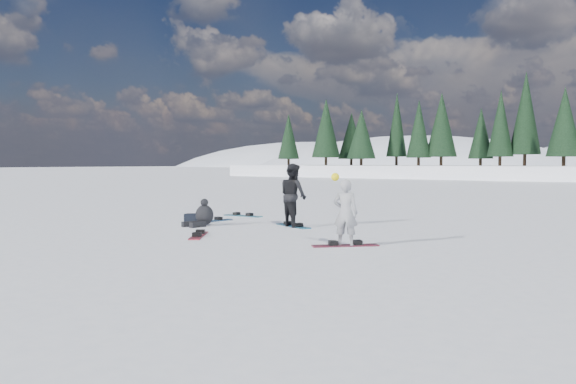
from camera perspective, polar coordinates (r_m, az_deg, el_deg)
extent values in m
plane|color=white|center=(14.89, 0.70, -4.20)|extent=(420.00, 420.00, 0.00)
ellipsoid|color=white|center=(198.89, 12.40, -1.53)|extent=(143.00, 110.00, 49.50)
ellipsoid|color=white|center=(267.65, 1.98, -0.46)|extent=(169.00, 130.00, 52.00)
cone|color=black|center=(81.70, 1.04, 5.37)|extent=(3.20, 3.20, 7.50)
cone|color=black|center=(79.94, 2.92, 5.42)|extent=(3.20, 3.20, 7.50)
cone|color=black|center=(78.27, 4.87, 5.47)|extent=(3.20, 3.20, 7.50)
cone|color=black|center=(76.69, 6.91, 5.51)|extent=(3.20, 3.20, 7.50)
cone|color=black|center=(75.21, 9.04, 5.54)|extent=(3.20, 3.20, 7.50)
cone|color=black|center=(73.84, 11.24, 5.57)|extent=(3.20, 3.20, 7.50)
cone|color=black|center=(72.59, 13.53, 5.59)|extent=(3.20, 3.20, 7.50)
cone|color=black|center=(71.45, 15.89, 5.60)|extent=(3.20, 3.20, 7.50)
cone|color=black|center=(70.43, 18.32, 5.60)|extent=(3.20, 3.20, 7.50)
cone|color=black|center=(69.55, 20.82, 5.59)|extent=(3.20, 3.20, 7.50)
cone|color=black|center=(68.80, 23.39, 5.57)|extent=(3.20, 3.20, 7.50)
cone|color=black|center=(68.18, 26.00, 5.54)|extent=(3.20, 3.20, 7.50)
imported|color=#A8A7AD|center=(12.56, 5.86, -2.12)|extent=(0.64, 0.52, 1.50)
sphere|color=yellow|center=(12.52, 4.82, 1.54)|extent=(0.18, 0.18, 0.18)
imported|color=black|center=(16.35, 0.53, -0.32)|extent=(1.10, 1.00, 1.84)
ellipsoid|color=black|center=(16.84, -8.48, -2.32)|extent=(0.65, 0.58, 0.60)
sphere|color=black|center=(16.81, -8.49, -1.06)|extent=(0.23, 0.23, 0.23)
cube|color=black|center=(16.46, -9.16, -3.29)|extent=(0.18, 0.53, 0.15)
cube|color=black|center=(16.66, -9.86, -3.22)|extent=(0.31, 0.55, 0.15)
cube|color=black|center=(17.49, -9.66, -2.68)|extent=(0.53, 0.44, 0.30)
cube|color=maroon|center=(12.65, 5.85, -5.44)|extent=(1.27, 1.25, 0.03)
cube|color=#1A6C91|center=(16.42, 0.53, -3.48)|extent=(1.49, 0.84, 0.03)
cube|color=#185188|center=(18.00, -7.80, -2.93)|extent=(0.58, 1.53, 0.03)
cube|color=maroon|center=(14.47, -9.06, -4.39)|extent=(1.10, 1.38, 0.03)
cube|color=teal|center=(19.62, -4.60, -2.43)|extent=(1.52, 0.38, 0.03)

